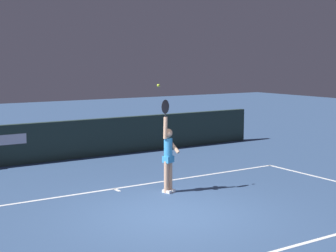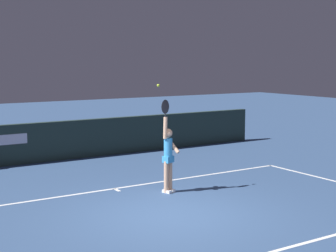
{
  "view_description": "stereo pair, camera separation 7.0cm",
  "coord_description": "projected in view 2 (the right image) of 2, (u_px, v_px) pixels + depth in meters",
  "views": [
    {
      "loc": [
        -5.7,
        -8.75,
        3.23
      ],
      "look_at": [
        1.09,
        1.81,
        1.61
      ],
      "focal_mm": 54.94,
      "sensor_mm": 36.0,
      "label": 1
    },
    {
      "loc": [
        -5.64,
        -8.79,
        3.23
      ],
      "look_at": [
        1.09,
        1.81,
        1.61
      ],
      "focal_mm": 54.94,
      "sensor_mm": 36.0,
      "label": 2
    }
  ],
  "objects": [
    {
      "name": "ground_plane",
      "position": [
        170.0,
        215.0,
        10.77
      ],
      "size": [
        60.0,
        60.0,
        0.0
      ],
      "primitive_type": "plane",
      "color": "#334D76"
    },
    {
      "name": "back_wall",
      "position": [
        53.0,
        141.0,
        16.52
      ],
      "size": [
        15.97,
        0.22,
        1.27
      ],
      "color": "#23332E",
      "rests_on": "ground"
    },
    {
      "name": "court_lines",
      "position": [
        170.0,
        215.0,
        10.77
      ],
      "size": [
        10.82,
        5.41,
        0.0
      ],
      "color": "white",
      "rests_on": "ground"
    },
    {
      "name": "tennis_ball",
      "position": [
        158.0,
        85.0,
        12.27
      ],
      "size": [
        0.07,
        0.07,
        0.07
      ],
      "color": "#CAE433"
    },
    {
      "name": "tennis_player",
      "position": [
        168.0,
        155.0,
        12.51
      ],
      "size": [
        0.46,
        0.42,
        2.29
      ],
      "color": "tan",
      "rests_on": "ground"
    }
  ]
}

